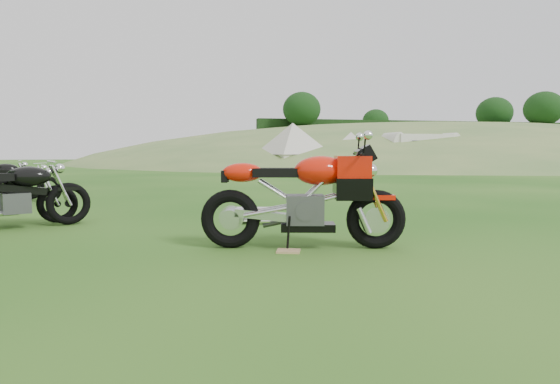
{
  "coord_description": "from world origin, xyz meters",
  "views": [
    {
      "loc": [
        -1.64,
        -5.88,
        1.13
      ],
      "look_at": [
        -0.28,
        0.4,
        0.57
      ],
      "focal_mm": 30.0,
      "sensor_mm": 36.0,
      "label": 1
    }
  ],
  "objects": [
    {
      "name": "tent_mid",
      "position": [
        4.84,
        20.57,
        1.35
      ],
      "size": [
        3.95,
        3.95,
        2.7
      ],
      "primitive_type": null,
      "rotation": [
        0.0,
        0.0,
        0.33
      ],
      "color": "beige",
      "rests_on": "ground"
    },
    {
      "name": "vintage_moto_b",
      "position": [
        -4.16,
        1.8,
        0.49
      ],
      "size": [
        1.91,
        0.88,
        0.98
      ],
      "primitive_type": null,
      "rotation": [
        0.0,
        0.0,
        0.25
      ],
      "color": "black",
      "rests_on": "ground"
    },
    {
      "name": "ground",
      "position": [
        0.0,
        0.0,
        0.0
      ],
      "size": [
        120.0,
        120.0,
        0.0
      ],
      "primitive_type": "plane",
      "color": "#175011",
      "rests_on": "ground"
    },
    {
      "name": "vintage_moto_d",
      "position": [
        -5.06,
        5.4,
        0.46
      ],
      "size": [
        1.81,
        0.86,
        0.93
      ],
      "primitive_type": null,
      "rotation": [
        0.0,
        0.0,
        -0.27
      ],
      "color": "black",
      "rests_on": "ground"
    },
    {
      "name": "hillside",
      "position": [
        24.0,
        40.0,
        0.0
      ],
      "size": [
        80.0,
        64.0,
        8.0
      ],
      "primitive_type": "ellipsoid",
      "color": "#52773D",
      "rests_on": "ground"
    },
    {
      "name": "tent_right",
      "position": [
        8.61,
        21.06,
        1.2
      ],
      "size": [
        3.61,
        3.61,
        2.41
      ],
      "primitive_type": null,
      "rotation": [
        0.0,
        0.0,
        -0.38
      ],
      "color": "beige",
      "rests_on": "ground"
    },
    {
      "name": "plywood_board",
      "position": [
        -0.46,
        -0.85,
        0.01
      ],
      "size": [
        0.31,
        0.28,
        0.02
      ],
      "primitive_type": "cube",
      "rotation": [
        0.0,
        0.0,
        -0.33
      ],
      "color": "#A77A58",
      "rests_on": "ground"
    },
    {
      "name": "vintage_moto_a",
      "position": [
        -3.96,
        1.44,
        0.53
      ],
      "size": [
        2.02,
        1.25,
        1.06
      ],
      "primitive_type": null,
      "rotation": [
        0.0,
        0.0,
        0.42
      ],
      "color": "black",
      "rests_on": "ground"
    },
    {
      "name": "sport_motorcycle",
      "position": [
        -0.24,
        -0.67,
        0.68
      ],
      "size": [
        2.33,
        1.07,
        1.36
      ],
      "primitive_type": null,
      "rotation": [
        0.0,
        0.0,
        -0.23
      ],
      "color": "red",
      "rests_on": "ground"
    },
    {
      "name": "caravan",
      "position": [
        12.55,
        19.85,
        1.08
      ],
      "size": [
        4.72,
        2.33,
        2.16
      ],
      "primitive_type": null,
      "rotation": [
        0.0,
        0.0,
        0.06
      ],
      "color": "silver",
      "rests_on": "ground"
    },
    {
      "name": "hedgerow",
      "position": [
        24.0,
        40.0,
        0.0
      ],
      "size": [
        36.0,
        1.2,
        8.6
      ],
      "primitive_type": null,
      "color": "black",
      "rests_on": "ground"
    }
  ]
}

